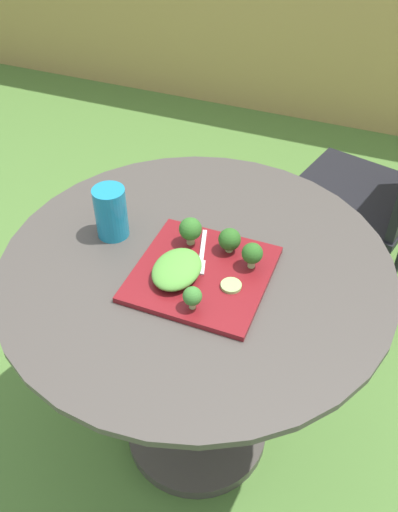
{
  "coord_description": "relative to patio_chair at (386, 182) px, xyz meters",
  "views": [
    {
      "loc": [
        0.35,
        -0.87,
        1.61
      ],
      "look_at": [
        0.01,
        -0.02,
        0.79
      ],
      "focal_mm": 38.58,
      "sensor_mm": 36.0,
      "label": 1
    }
  ],
  "objects": [
    {
      "name": "broccoli_floret_1",
      "position": [
        -0.24,
        -0.82,
        0.27
      ],
      "size": [
        0.05,
        0.05,
        0.06
      ],
      "color": "#99B770",
      "rests_on": "salad_plate"
    },
    {
      "name": "cucumber_slice_0",
      "position": [
        -0.26,
        -0.9,
        0.24
      ],
      "size": [
        0.05,
        0.05,
        0.01
      ],
      "primitive_type": "cylinder",
      "color": "#8EB766",
      "rests_on": "salad_plate"
    },
    {
      "name": "patio_table",
      "position": [
        -0.37,
        -0.84,
        -0.04
      ],
      "size": [
        0.92,
        0.92,
        0.75
      ],
      "color": "#423D38",
      "rests_on": "ground_plane"
    },
    {
      "name": "lettuce_mound",
      "position": [
        -0.39,
        -0.91,
        0.25
      ],
      "size": [
        0.1,
        0.14,
        0.04
      ],
      "primitive_type": "ellipsoid",
      "color": "#519338",
      "rests_on": "salad_plate"
    },
    {
      "name": "broccoli_floret_3",
      "position": [
        -0.32,
        -0.99,
        0.27
      ],
      "size": [
        0.04,
        0.04,
        0.05
      ],
      "color": "#99B770",
      "rests_on": "salad_plate"
    },
    {
      "name": "broccoli_floret_2",
      "position": [
        -0.4,
        -0.8,
        0.28
      ],
      "size": [
        0.05,
        0.05,
        0.07
      ],
      "color": "#99B770",
      "rests_on": "salad_plate"
    },
    {
      "name": "patio_chair",
      "position": [
        0.0,
        0.0,
        0.0
      ],
      "size": [
        0.54,
        0.54,
        0.9
      ],
      "color": "black",
      "rests_on": "ground_plane"
    },
    {
      "name": "ground_plane",
      "position": [
        -0.37,
        -0.84,
        -0.53
      ],
      "size": [
        12.0,
        12.0,
        0.0
      ],
      "primitive_type": "plane",
      "color": "#4C7533"
    },
    {
      "name": "fork",
      "position": [
        -0.36,
        -0.84,
        0.24
      ],
      "size": [
        0.06,
        0.15,
        0.0
      ],
      "color": "silver",
      "rests_on": "salad_plate"
    },
    {
      "name": "broccoli_floret_0",
      "position": [
        -0.31,
        -0.79,
        0.27
      ],
      "size": [
        0.05,
        0.05,
        0.06
      ],
      "color": "#99B770",
      "rests_on": "salad_plate"
    },
    {
      "name": "drinking_glass",
      "position": [
        -0.6,
        -0.82,
        0.28
      ],
      "size": [
        0.08,
        0.08,
        0.13
      ],
      "color": "teal",
      "rests_on": "patio_table"
    },
    {
      "name": "salad_plate",
      "position": [
        -0.34,
        -0.88,
        0.23
      ],
      "size": [
        0.3,
        0.3,
        0.01
      ],
      "primitive_type": "cube",
      "color": "maroon",
      "rests_on": "patio_table"
    }
  ]
}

